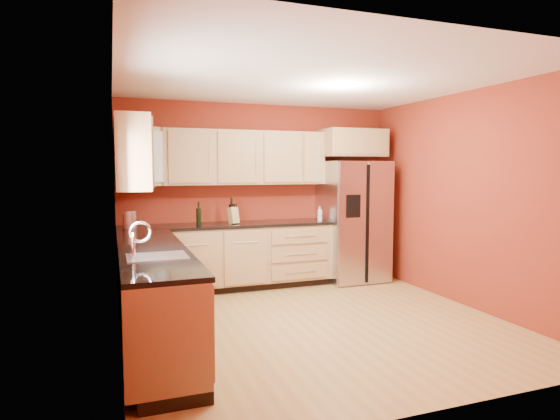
% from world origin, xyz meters
% --- Properties ---
extents(floor, '(4.00, 4.00, 0.00)m').
position_xyz_m(floor, '(0.00, 0.00, 0.00)').
color(floor, '#AF8543').
rests_on(floor, ground).
extents(ceiling, '(4.00, 4.00, 0.00)m').
position_xyz_m(ceiling, '(0.00, 0.00, 2.60)').
color(ceiling, silver).
rests_on(ceiling, wall_back).
extents(wall_back, '(4.00, 0.04, 2.60)m').
position_xyz_m(wall_back, '(0.00, 2.00, 1.30)').
color(wall_back, maroon).
rests_on(wall_back, floor).
extents(wall_front, '(4.00, 0.04, 2.60)m').
position_xyz_m(wall_front, '(0.00, -2.00, 1.30)').
color(wall_front, maroon).
rests_on(wall_front, floor).
extents(wall_left, '(0.04, 4.00, 2.60)m').
position_xyz_m(wall_left, '(-2.00, 0.00, 1.30)').
color(wall_left, maroon).
rests_on(wall_left, floor).
extents(wall_right, '(0.04, 4.00, 2.60)m').
position_xyz_m(wall_right, '(2.00, 0.00, 1.30)').
color(wall_right, maroon).
rests_on(wall_right, floor).
extents(base_cabinets_back, '(2.90, 0.60, 0.88)m').
position_xyz_m(base_cabinets_back, '(-0.55, 1.70, 0.44)').
color(base_cabinets_back, '#A1724E').
rests_on(base_cabinets_back, floor).
extents(base_cabinets_left, '(0.60, 2.80, 0.88)m').
position_xyz_m(base_cabinets_left, '(-1.70, 0.00, 0.44)').
color(base_cabinets_left, '#A1724E').
rests_on(base_cabinets_left, floor).
extents(countertop_back, '(2.90, 0.62, 0.04)m').
position_xyz_m(countertop_back, '(-0.55, 1.69, 0.90)').
color(countertop_back, black).
rests_on(countertop_back, base_cabinets_back).
extents(countertop_left, '(0.62, 2.80, 0.04)m').
position_xyz_m(countertop_left, '(-1.69, 0.00, 0.90)').
color(countertop_left, black).
rests_on(countertop_left, base_cabinets_left).
extents(upper_cabinets_back, '(2.30, 0.33, 0.75)m').
position_xyz_m(upper_cabinets_back, '(-0.25, 1.83, 1.83)').
color(upper_cabinets_back, '#A1724E').
rests_on(upper_cabinets_back, wall_back).
extents(upper_cabinets_left, '(0.33, 1.35, 0.75)m').
position_xyz_m(upper_cabinets_left, '(-1.83, 0.72, 1.83)').
color(upper_cabinets_left, '#A1724E').
rests_on(upper_cabinets_left, wall_left).
extents(corner_upper_cabinet, '(0.67, 0.67, 0.75)m').
position_xyz_m(corner_upper_cabinet, '(-1.67, 1.67, 1.83)').
color(corner_upper_cabinet, '#A1724E').
rests_on(corner_upper_cabinet, wall_back).
extents(over_fridge_cabinet, '(0.92, 0.60, 0.40)m').
position_xyz_m(over_fridge_cabinet, '(1.35, 1.70, 2.05)').
color(over_fridge_cabinet, '#A1724E').
rests_on(over_fridge_cabinet, wall_back).
extents(refrigerator, '(0.90, 0.75, 1.78)m').
position_xyz_m(refrigerator, '(1.35, 1.62, 0.89)').
color(refrigerator, silver).
rests_on(refrigerator, floor).
extents(window, '(0.03, 0.90, 1.00)m').
position_xyz_m(window, '(-1.98, -0.50, 1.55)').
color(window, white).
rests_on(window, wall_left).
extents(sink_faucet, '(0.50, 0.42, 0.30)m').
position_xyz_m(sink_faucet, '(-1.69, -0.50, 1.07)').
color(sink_faucet, white).
rests_on(sink_faucet, countertop_left).
extents(canister_left, '(0.16, 0.16, 0.21)m').
position_xyz_m(canister_left, '(-1.81, 1.69, 1.03)').
color(canister_left, silver).
rests_on(canister_left, countertop_back).
extents(canister_right, '(0.14, 0.14, 0.21)m').
position_xyz_m(canister_right, '(-1.85, 1.66, 1.02)').
color(canister_right, silver).
rests_on(canister_right, countertop_back).
extents(wine_bottle_a, '(0.09, 0.09, 0.31)m').
position_xyz_m(wine_bottle_a, '(-0.96, 1.63, 1.08)').
color(wine_bottle_a, black).
rests_on(wine_bottle_a, countertop_back).
extents(wine_bottle_b, '(0.10, 0.10, 0.36)m').
position_xyz_m(wine_bottle_b, '(-0.48, 1.75, 1.10)').
color(wine_bottle_b, black).
rests_on(wine_bottle_b, countertop_back).
extents(knife_block, '(0.14, 0.14, 0.23)m').
position_xyz_m(knife_block, '(-0.48, 1.65, 1.03)').
color(knife_block, tan).
rests_on(knife_block, countertop_back).
extents(soap_dispenser, '(0.07, 0.07, 0.20)m').
position_xyz_m(soap_dispenser, '(0.80, 1.62, 1.02)').
color(soap_dispenser, silver).
rests_on(soap_dispenser, countertop_back).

